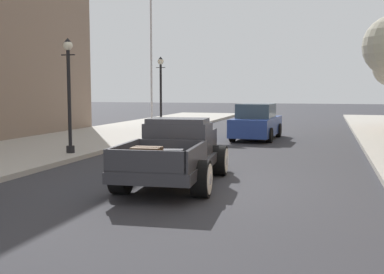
# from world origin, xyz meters

# --- Properties ---
(ground_plane) EXTENTS (140.00, 140.00, 0.00)m
(ground_plane) POSITION_xyz_m (0.00, 0.00, 0.00)
(ground_plane) COLOR #333338
(hotrod_truck_gunmetal) EXTENTS (2.42, 5.03, 1.58)m
(hotrod_truck_gunmetal) POSITION_xyz_m (-0.37, 0.22, 0.75)
(hotrod_truck_gunmetal) COLOR #333338
(hotrod_truck_gunmetal) RESTS_ON ground
(car_background_blue) EXTENTS (2.03, 4.38, 1.65)m
(car_background_blue) POSITION_xyz_m (0.04, 10.96, 0.77)
(car_background_blue) COLOR #284293
(car_background_blue) RESTS_ON ground
(street_lamp_near) EXTENTS (0.50, 0.32, 3.85)m
(street_lamp_near) POSITION_xyz_m (-5.18, 3.34, 2.39)
(street_lamp_near) COLOR black
(street_lamp_near) RESTS_ON sidewalk_left
(street_lamp_far) EXTENTS (0.50, 0.32, 3.85)m
(street_lamp_far) POSITION_xyz_m (-5.23, 12.62, 2.39)
(street_lamp_far) COLOR black
(street_lamp_far) RESTS_ON sidewalk_left
(flagpole) EXTENTS (1.74, 0.16, 9.16)m
(flagpole) POSITION_xyz_m (-7.11, 16.81, 5.77)
(flagpole) COLOR #B2B2B7
(flagpole) RESTS_ON sidewalk_left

